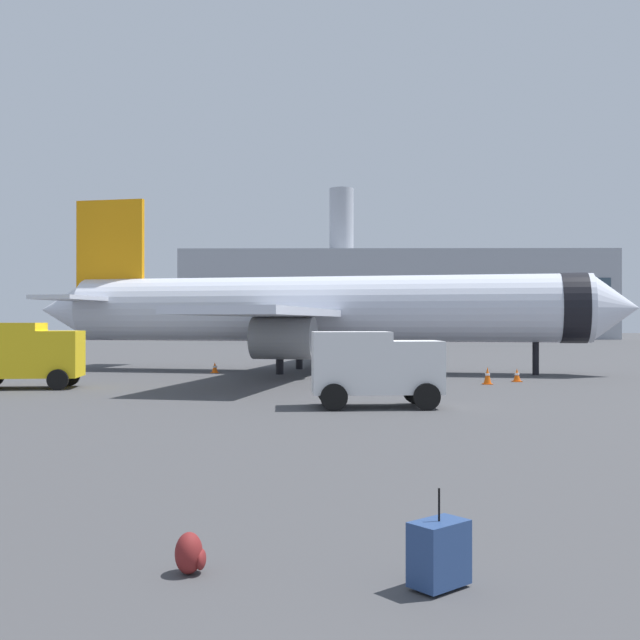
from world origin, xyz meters
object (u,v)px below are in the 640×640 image
object	(u,v)px
airplane_at_gate	(319,310)
safety_cone_mid	(517,375)
cargo_van	(375,365)
safety_cone_far	(488,376)
safety_cone_near	(215,368)
traveller_backpack	(190,554)
rolling_suitcase	(439,553)
service_truck	(23,352)

from	to	relation	value
airplane_at_gate	safety_cone_mid	size ratio (longest dim) A/B	54.61
cargo_van	safety_cone_far	world-z (taller)	cargo_van
safety_cone_near	safety_cone_far	distance (m)	16.09
airplane_at_gate	safety_cone_far	bearing A→B (deg)	-47.55
traveller_backpack	safety_cone_near	bearing A→B (deg)	98.10
cargo_van	safety_cone_mid	world-z (taller)	cargo_van
safety_cone_near	rolling_suitcase	distance (m)	36.10
safety_cone_near	airplane_at_gate	bearing A→B (deg)	8.09
cargo_van	safety_cone_mid	bearing A→B (deg)	55.64
cargo_van	safety_cone_mid	distance (m)	13.60
service_truck	rolling_suitcase	distance (m)	29.02
safety_cone_mid	rolling_suitcase	world-z (taller)	rolling_suitcase
airplane_at_gate	rolling_suitcase	xyz separation A→B (m)	(1.77, -36.10, -3.27)
service_truck	cargo_van	world-z (taller)	service_truck
service_truck	safety_cone_mid	size ratio (longest dim) A/B	7.70
airplane_at_gate	safety_cone_far	distance (m)	12.30
safety_cone_mid	traveller_backpack	size ratio (longest dim) A/B	1.36
service_truck	safety_cone_far	distance (m)	21.11
cargo_van	traveller_backpack	xyz separation A→B (m)	(-3.18, -17.30, -1.22)
safety_cone_near	traveller_backpack	bearing A→B (deg)	-81.90
airplane_at_gate	service_truck	world-z (taller)	airplane_at_gate
safety_cone_far	traveller_backpack	size ratio (longest dim) A/B	1.71
cargo_van	traveller_backpack	size ratio (longest dim) A/B	9.42
airplane_at_gate	safety_cone_mid	distance (m)	12.57
safety_cone_far	rolling_suitcase	xyz separation A→B (m)	(-6.24, -27.35, -0.01)
safety_cone_near	service_truck	bearing A→B (deg)	-124.05
safety_cone_far	traveller_backpack	bearing A→B (deg)	-108.62
safety_cone_mid	rolling_suitcase	size ratio (longest dim) A/B	0.59
airplane_at_gate	service_truck	xyz separation A→B (m)	(-12.94, -11.12, -2.05)
service_truck	safety_cone_far	xyz separation A→B (m)	(20.95, 2.36, -1.20)
safety_cone_far	traveller_backpack	world-z (taller)	safety_cone_far
safety_cone_far	safety_cone_mid	bearing A→B (deg)	41.99
airplane_at_gate	traveller_backpack	bearing A→B (deg)	-91.70
safety_cone_mid	cargo_van	bearing A→B (deg)	-124.36
service_truck	safety_cone_near	xyz separation A→B (m)	(6.94, 10.26, -1.30)
safety_cone_mid	service_truck	bearing A→B (deg)	-170.11
safety_cone_near	rolling_suitcase	bearing A→B (deg)	-77.57
cargo_van	safety_cone_mid	xyz separation A→B (m)	(7.65, 11.19, -1.13)
safety_cone_near	safety_cone_far	xyz separation A→B (m)	(14.01, -7.90, 0.10)
cargo_van	service_truck	bearing A→B (deg)	154.38
service_truck	traveller_backpack	size ratio (longest dim) A/B	10.47
airplane_at_gate	rolling_suitcase	bearing A→B (deg)	-87.20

